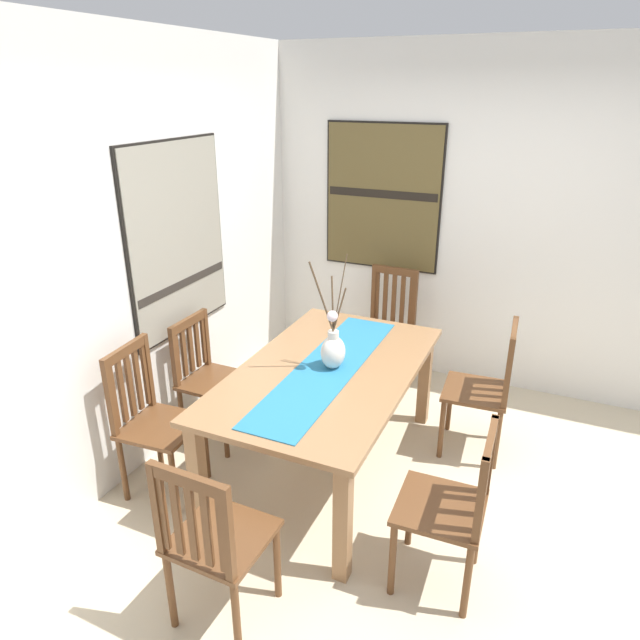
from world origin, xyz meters
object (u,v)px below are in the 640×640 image
chair_1 (452,506)px  chair_5 (208,376)px  chair_4 (486,387)px  painting_on_side_wall (383,198)px  chair_2 (152,418)px  painting_on_back_wall (177,239)px  dining_table (327,382)px  centerpiece_vase (333,349)px  chair_3 (387,326)px  chair_0 (213,539)px

chair_1 → chair_5: 1.94m
chair_4 → painting_on_side_wall: painting_on_side_wall is taller
chair_2 → painting_on_back_wall: (0.72, 0.25, 0.91)m
dining_table → painting_on_side_wall: bearing=7.4°
painting_on_back_wall → painting_on_side_wall: size_ratio=1.07×
centerpiece_vase → chair_3: centerpiece_vase is taller
dining_table → chair_2: bearing=124.3°
chair_5 → painting_on_side_wall: 2.04m
painting_on_back_wall → dining_table: bearing=-95.6°
centerpiece_vase → chair_2: bearing=124.6°
chair_2 → painting_on_back_wall: 1.19m
dining_table → chair_0: (-1.29, -0.00, -0.14)m
centerpiece_vase → chair_1: 1.17m
painting_on_side_wall → chair_0: bearing=-175.8°
centerpiece_vase → painting_on_back_wall: (0.09, 1.17, 0.54)m
dining_table → chair_4: size_ratio=1.86×
chair_0 → chair_5: 1.58m
painting_on_back_wall → painting_on_side_wall: 1.79m
dining_table → painting_on_back_wall: (0.11, 1.15, 0.77)m
chair_3 → chair_5: size_ratio=1.09×
centerpiece_vase → chair_1: bearing=-125.5°
chair_4 → chair_5: size_ratio=1.06×
chair_0 → chair_3: size_ratio=0.96×
chair_1 → chair_4: bearing=1.6°
centerpiece_vase → painting_on_side_wall: bearing=8.4°
chair_1 → chair_4: size_ratio=0.96×
dining_table → chair_1: size_ratio=1.94×
chair_1 → centerpiece_vase: bearing=54.5°
chair_1 → chair_4: 1.23m
centerpiece_vase → chair_0: bearing=179.0°
centerpiece_vase → painting_on_back_wall: bearing=85.7°
dining_table → chair_5: (0.00, 0.91, -0.16)m
centerpiece_vase → chair_5: bearing=91.3°
painting_on_back_wall → chair_5: bearing=-114.5°
painting_on_side_wall → chair_4: bearing=-132.9°
chair_5 → dining_table: bearing=-90.2°
chair_0 → centerpiece_vase: bearing=-1.0°
chair_5 → painting_on_back_wall: painting_on_back_wall is taller
chair_4 → chair_1: bearing=-178.4°
chair_4 → painting_on_side_wall: 1.81m
dining_table → chair_4: 1.09m
chair_2 → painting_on_side_wall: painting_on_side_wall is taller
chair_4 → centerpiece_vase: bearing=124.2°
chair_2 → chair_3: bearing=-24.6°
chair_3 → centerpiece_vase: bearing=-178.0°
centerpiece_vase → painting_on_side_wall: 1.75m
centerpiece_vase → chair_0: centerpiece_vase is taller
chair_2 → chair_4: chair_2 is taller
chair_3 → painting_on_side_wall: size_ratio=0.82×
chair_1 → dining_table: bearing=56.3°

